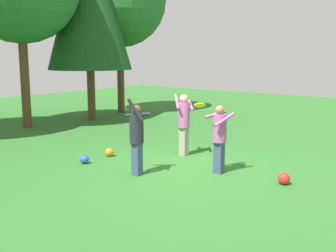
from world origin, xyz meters
name	(u,v)px	position (x,y,z in m)	size (l,w,h in m)	color
ground_plane	(187,169)	(0.00, 0.00, 0.00)	(40.00, 40.00, 0.00)	#2D6B28
person_thrower	(137,134)	(-1.18, 0.64, 1.03)	(0.68, 0.68, 1.91)	#38476B
person_catcher	(219,133)	(0.21, -0.82, 1.01)	(0.72, 0.68, 1.69)	#38476B
person_bystander	(184,119)	(1.10, 0.95, 1.06)	(0.75, 0.76, 1.78)	gray
frisbee	(200,105)	(-0.31, -0.58, 1.73)	(0.37, 0.37, 0.15)	yellow
ball_blue	(84,159)	(-1.31, 2.48, 0.12)	(0.25, 0.25, 0.25)	blue
ball_orange	(109,152)	(-0.34, 2.53, 0.12)	(0.24, 0.24, 0.24)	orange
ball_red	(284,178)	(0.38, -2.44, 0.14)	(0.28, 0.28, 0.28)	red
tree_far_right	(119,0)	(6.19, 8.70, 5.45)	(4.52, 4.52, 7.73)	brown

